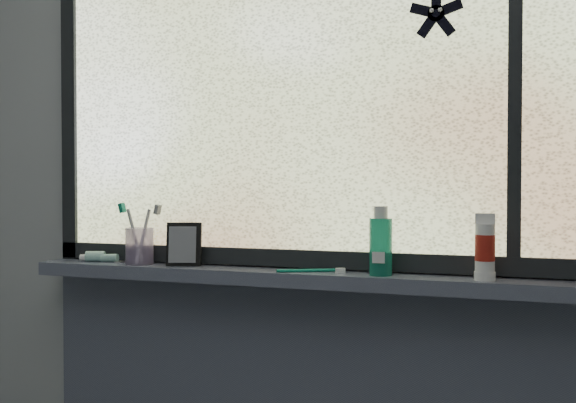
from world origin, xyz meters
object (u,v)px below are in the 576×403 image
Objects in this scene: vanity_mirror at (184,244)px; mouthwash_bottle at (381,241)px; cream_tube at (485,245)px; toothbrush_cup at (139,246)px.

vanity_mirror is 0.60m from mouthwash_bottle.
cream_tube is (0.27, -0.01, -0.00)m from mouthwash_bottle.
cream_tube is at bearing -0.66° from toothbrush_cup.
toothbrush_cup is 1.01m from cream_tube.
mouthwash_bottle reaches higher than toothbrush_cup.
vanity_mirror is at bearing 178.88° from mouthwash_bottle.
vanity_mirror is 0.15m from toothbrush_cup.
toothbrush_cup is 0.75m from mouthwash_bottle.
toothbrush_cup is (-0.15, -0.01, -0.01)m from vanity_mirror.
toothbrush_cup is 0.91× the size of cream_tube.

